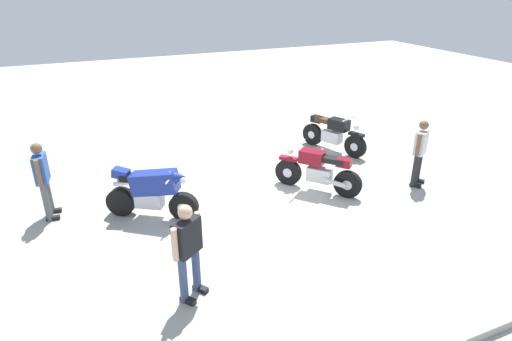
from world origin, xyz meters
TOP-DOWN VIEW (x-y plane):
  - ground_plane at (0.00, 0.00)m, footprint 40.00×40.00m
  - motorcycle_maroon_cruiser at (-1.44, -0.13)m, footprint 1.42×1.69m
  - motorcycle_blue_sportbike at (2.30, -0.44)m, footprint 1.74×1.22m
  - motorcycle_black_cruiser at (-3.15, -2.16)m, footprint 0.98×1.97m
  - person_in_black_shirt at (2.25, 2.24)m, footprint 0.56×0.50m
  - person_in_white_shirt at (-3.78, 0.50)m, footprint 0.57×0.49m
  - person_in_blue_shirt at (4.28, -1.31)m, footprint 0.35×0.64m

SIDE VIEW (x-z plane):
  - ground_plane at x=0.00m, z-range 0.00..0.00m
  - motorcycle_maroon_cruiser at x=-1.44m, z-range -0.02..1.06m
  - motorcycle_black_cruiser at x=-3.15m, z-range -0.02..1.06m
  - motorcycle_blue_sportbike at x=2.30m, z-range 0.02..1.17m
  - person_in_white_shirt at x=-3.78m, z-range 0.10..1.70m
  - person_in_black_shirt at x=2.25m, z-range 0.10..1.71m
  - person_in_blue_shirt at x=4.28m, z-range 0.11..1.74m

